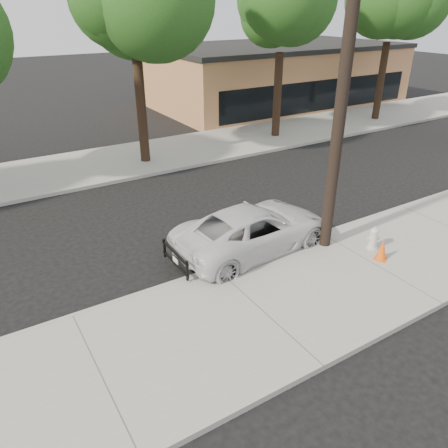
{
  "coord_description": "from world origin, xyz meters",
  "views": [
    {
      "loc": [
        -5.28,
        -11.14,
        6.85
      ],
      "look_at": [
        0.77,
        -1.32,
        1.0
      ],
      "focal_mm": 35.0,
      "sensor_mm": 36.0,
      "label": 1
    }
  ],
  "objects": [
    {
      "name": "curb_near",
      "position": [
        0.0,
        -2.1,
        0.07
      ],
      "size": [
        90.0,
        0.12,
        0.16
      ],
      "primitive_type": "cube",
      "color": "#9E9B93",
      "rests_on": "ground"
    },
    {
      "name": "police_cruiser",
      "position": [
        1.66,
        -1.59,
        0.7
      ],
      "size": [
        5.22,
        2.69,
        1.41
      ],
      "primitive_type": "imported",
      "rotation": [
        0.0,
        0.0,
        1.64
      ],
      "color": "silver",
      "rests_on": "ground"
    },
    {
      "name": "traffic_cone",
      "position": [
        4.37,
        -4.23,
        0.47
      ],
      "size": [
        0.45,
        0.45,
        0.66
      ],
      "rotation": [
        0.0,
        0.0,
        0.43
      ],
      "color": "#FC5D0D",
      "rests_on": "near_sidewalk"
    },
    {
      "name": "ground",
      "position": [
        0.0,
        0.0,
        0.0
      ],
      "size": [
        120.0,
        120.0,
        0.0
      ],
      "primitive_type": "plane",
      "color": "black",
      "rests_on": "ground"
    },
    {
      "name": "far_sidewalk",
      "position": [
        0.0,
        8.5,
        0.07
      ],
      "size": [
        90.0,
        5.0,
        0.15
      ],
      "primitive_type": "cube",
      "color": "gray",
      "rests_on": "ground"
    },
    {
      "name": "tree_d",
      "position": [
        10.2,
        7.95,
        6.37
      ],
      "size": [
        4.5,
        4.35,
        8.75
      ],
      "color": "black",
      "rests_on": "far_sidewalk"
    },
    {
      "name": "utility_pole",
      "position": [
        3.6,
        -2.7,
        4.7
      ],
      "size": [
        1.4,
        0.34,
        9.0
      ],
      "color": "black",
      "rests_on": "near_sidewalk"
    },
    {
      "name": "fire_hydrant",
      "position": [
        4.64,
        -3.66,
        0.48
      ],
      "size": [
        0.37,
        0.33,
        0.68
      ],
      "rotation": [
        0.0,
        0.0,
        -0.38
      ],
      "color": "silver",
      "rests_on": "near_sidewalk"
    },
    {
      "name": "tree_c",
      "position": [
        2.22,
        7.64,
        6.91
      ],
      "size": [
        4.96,
        4.8,
        9.55
      ],
      "color": "black",
      "rests_on": "far_sidewalk"
    },
    {
      "name": "tree_e",
      "position": [
        18.21,
        7.74,
        6.7
      ],
      "size": [
        4.8,
        4.65,
        9.25
      ],
      "color": "black",
      "rests_on": "far_sidewalk"
    },
    {
      "name": "building_main",
      "position": [
        16.0,
        16.0,
        2.0
      ],
      "size": [
        18.0,
        10.0,
        4.0
      ],
      "primitive_type": "cube",
      "color": "#A77245",
      "rests_on": "ground"
    },
    {
      "name": "near_sidewalk",
      "position": [
        0.0,
        -4.3,
        0.07
      ],
      "size": [
        90.0,
        4.4,
        0.15
      ],
      "primitive_type": "cube",
      "color": "gray",
      "rests_on": "ground"
    }
  ]
}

